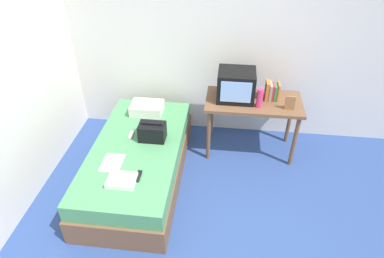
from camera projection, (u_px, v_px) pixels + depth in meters
ground_plane at (204, 240)px, 3.33m from camera, size 8.00×8.00×0.00m
wall_back at (221, 40)px, 4.17m from camera, size 5.20×0.10×2.60m
bed at (138, 162)px, 3.91m from camera, size 1.00×2.00×0.50m
desk at (253, 107)px, 4.10m from camera, size 1.16×0.60×0.76m
tv at (236, 85)px, 3.98m from camera, size 0.44×0.39×0.36m
water_bottle at (260, 98)px, 3.86m from camera, size 0.07×0.07×0.23m
book_row at (272, 91)px, 4.01m from camera, size 0.16×0.17×0.23m
picture_frame at (290, 103)px, 3.83m from camera, size 0.11×0.02×0.17m
pillow at (147, 108)px, 4.27m from camera, size 0.40×0.29×0.13m
handbag at (152, 132)px, 3.80m from camera, size 0.30×0.20×0.22m
magazine at (112, 163)px, 3.52m from camera, size 0.21×0.29×0.01m
remote_dark at (138, 176)px, 3.34m from camera, size 0.04×0.16×0.02m
remote_silver at (131, 135)px, 3.90m from camera, size 0.04×0.14×0.02m
folded_towel at (122, 180)px, 3.27m from camera, size 0.28×0.22×0.05m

